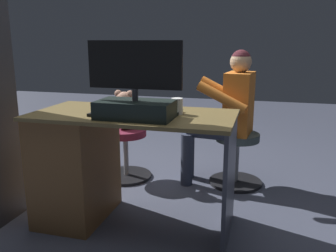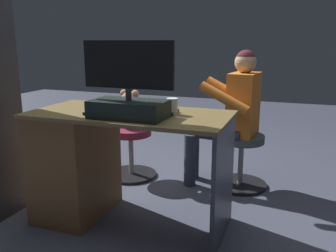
{
  "view_description": "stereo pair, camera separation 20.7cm",
  "coord_description": "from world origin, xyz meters",
  "px_view_note": "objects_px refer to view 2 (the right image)",
  "views": [
    {
      "loc": [
        -0.78,
        2.35,
        1.19
      ],
      "look_at": [
        -0.12,
        -0.05,
        0.59
      ],
      "focal_mm": 38.07,
      "sensor_mm": 36.0,
      "label": 1
    },
    {
      "loc": [
        -0.98,
        2.29,
        1.19
      ],
      "look_at": [
        -0.12,
        -0.05,
        0.59
      ],
      "focal_mm": 38.07,
      "sensor_mm": 36.0,
      "label": 2
    }
  ],
  "objects_px": {
    "person": "(231,110)",
    "keyboard": "(144,110)",
    "computer_mouse": "(100,105)",
    "monitor": "(129,97)",
    "office_chair_teddy": "(131,149)",
    "desk": "(87,160)",
    "tv_remote": "(93,112)",
    "teddy_bear": "(131,111)",
    "visitor_chair": "(241,157)",
    "cup": "(172,106)"
  },
  "relations": [
    {
      "from": "monitor",
      "to": "tv_remote",
      "type": "bearing_deg",
      "value": -7.64
    },
    {
      "from": "office_chair_teddy",
      "to": "teddy_bear",
      "type": "xyz_separation_m",
      "value": [
        0.0,
        -0.01,
        0.34
      ]
    },
    {
      "from": "office_chair_teddy",
      "to": "person",
      "type": "distance_m",
      "value": 0.94
    },
    {
      "from": "keyboard",
      "to": "tv_remote",
      "type": "xyz_separation_m",
      "value": [
        0.28,
        0.15,
        -0.0
      ]
    },
    {
      "from": "cup",
      "to": "teddy_bear",
      "type": "bearing_deg",
      "value": -48.71
    },
    {
      "from": "monitor",
      "to": "visitor_chair",
      "type": "height_order",
      "value": "monitor"
    },
    {
      "from": "computer_mouse",
      "to": "monitor",
      "type": "bearing_deg",
      "value": 146.13
    },
    {
      "from": "computer_mouse",
      "to": "visitor_chair",
      "type": "relative_size",
      "value": 0.22
    },
    {
      "from": "desk",
      "to": "keyboard",
      "type": "distance_m",
      "value": 0.55
    },
    {
      "from": "desk",
      "to": "keyboard",
      "type": "relative_size",
      "value": 3.0
    },
    {
      "from": "teddy_bear",
      "to": "visitor_chair",
      "type": "relative_size",
      "value": 0.76
    },
    {
      "from": "monitor",
      "to": "computer_mouse",
      "type": "bearing_deg",
      "value": -33.87
    },
    {
      "from": "computer_mouse",
      "to": "visitor_chair",
      "type": "bearing_deg",
      "value": -136.69
    },
    {
      "from": "tv_remote",
      "to": "person",
      "type": "xyz_separation_m",
      "value": [
        -0.69,
        -0.95,
        -0.11
      ]
    },
    {
      "from": "office_chair_teddy",
      "to": "person",
      "type": "xyz_separation_m",
      "value": [
        -0.85,
        -0.1,
        0.39
      ]
    },
    {
      "from": "keyboard",
      "to": "desk",
      "type": "bearing_deg",
      "value": 7.48
    },
    {
      "from": "tv_remote",
      "to": "visitor_chair",
      "type": "distance_m",
      "value": 1.34
    },
    {
      "from": "cup",
      "to": "person",
      "type": "height_order",
      "value": "person"
    },
    {
      "from": "desk",
      "to": "visitor_chair",
      "type": "xyz_separation_m",
      "value": [
        -0.91,
        -0.86,
        -0.14
      ]
    },
    {
      "from": "teddy_bear",
      "to": "visitor_chair",
      "type": "xyz_separation_m",
      "value": [
        -0.95,
        -0.1,
        -0.34
      ]
    },
    {
      "from": "monitor",
      "to": "computer_mouse",
      "type": "distance_m",
      "value": 0.39
    },
    {
      "from": "computer_mouse",
      "to": "keyboard",
      "type": "bearing_deg",
      "value": 175.88
    },
    {
      "from": "desk",
      "to": "tv_remote",
      "type": "distance_m",
      "value": 0.4
    },
    {
      "from": "person",
      "to": "visitor_chair",
      "type": "bearing_deg",
      "value": -173.5
    },
    {
      "from": "tv_remote",
      "to": "person",
      "type": "distance_m",
      "value": 1.18
    },
    {
      "from": "cup",
      "to": "tv_remote",
      "type": "relative_size",
      "value": 0.66
    },
    {
      "from": "computer_mouse",
      "to": "tv_remote",
      "type": "distance_m",
      "value": 0.18
    },
    {
      "from": "desk",
      "to": "person",
      "type": "height_order",
      "value": "person"
    },
    {
      "from": "visitor_chair",
      "to": "keyboard",
      "type": "bearing_deg",
      "value": 58.06
    },
    {
      "from": "desk",
      "to": "cup",
      "type": "bearing_deg",
      "value": -175.97
    },
    {
      "from": "office_chair_teddy",
      "to": "teddy_bear",
      "type": "height_order",
      "value": "teddy_bear"
    },
    {
      "from": "tv_remote",
      "to": "monitor",
      "type": "bearing_deg",
      "value": 175.81
    },
    {
      "from": "keyboard",
      "to": "computer_mouse",
      "type": "bearing_deg",
      "value": -4.12
    },
    {
      "from": "monitor",
      "to": "cup",
      "type": "height_order",
      "value": "monitor"
    },
    {
      "from": "desk",
      "to": "office_chair_teddy",
      "type": "distance_m",
      "value": 0.77
    },
    {
      "from": "computer_mouse",
      "to": "office_chair_teddy",
      "type": "xyz_separation_m",
      "value": [
        0.12,
        -0.68,
        -0.51
      ]
    },
    {
      "from": "teddy_bear",
      "to": "visitor_chair",
      "type": "bearing_deg",
      "value": -174.16
    },
    {
      "from": "keyboard",
      "to": "cup",
      "type": "relative_size",
      "value": 4.24
    },
    {
      "from": "tv_remote",
      "to": "teddy_bear",
      "type": "xyz_separation_m",
      "value": [
        0.17,
        -0.87,
        -0.16
      ]
    },
    {
      "from": "monitor",
      "to": "tv_remote",
      "type": "distance_m",
      "value": 0.29
    },
    {
      "from": "computer_mouse",
      "to": "tv_remote",
      "type": "xyz_separation_m",
      "value": [
        -0.05,
        0.18,
        -0.01
      ]
    },
    {
      "from": "monitor",
      "to": "computer_mouse",
      "type": "xyz_separation_m",
      "value": [
        0.32,
        -0.21,
        -0.1
      ]
    },
    {
      "from": "cup",
      "to": "teddy_bear",
      "type": "height_order",
      "value": "cup"
    },
    {
      "from": "tv_remote",
      "to": "person",
      "type": "bearing_deg",
      "value": -122.39
    },
    {
      "from": "keyboard",
      "to": "cup",
      "type": "distance_m",
      "value": 0.2
    },
    {
      "from": "cup",
      "to": "office_chair_teddy",
      "type": "distance_m",
      "value": 1.1
    },
    {
      "from": "person",
      "to": "keyboard",
      "type": "bearing_deg",
      "value": 62.93
    },
    {
      "from": "tv_remote",
      "to": "person",
      "type": "relative_size",
      "value": 0.13
    },
    {
      "from": "desk",
      "to": "person",
      "type": "relative_size",
      "value": 1.13
    },
    {
      "from": "tv_remote",
      "to": "office_chair_teddy",
      "type": "distance_m",
      "value": 1.01
    }
  ]
}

